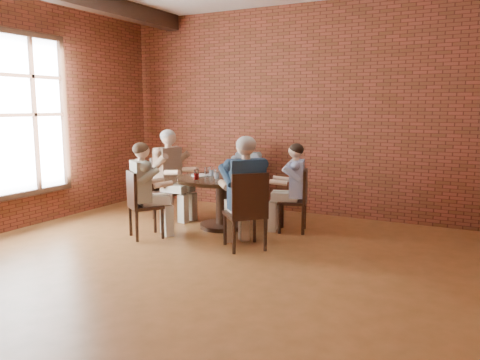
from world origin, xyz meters
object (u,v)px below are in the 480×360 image
at_px(diner_b, 247,176).
at_px(smartphone, 225,183).
at_px(diner_a, 293,188).
at_px(chair_e, 247,209).
at_px(chair_a, 298,198).
at_px(chair_b, 249,183).
at_px(diner_e, 245,193).
at_px(dining_table, 222,192).
at_px(chair_c, 167,185).
at_px(chair_d, 140,202).
at_px(diner_c, 171,175).
at_px(diner_d, 145,191).

xyz_separation_m(diner_b, smartphone, (0.44, -1.56, 0.13)).
bearing_deg(diner_a, chair_e, -24.58).
relative_size(chair_a, chair_b, 1.01).
distance_m(chair_a, diner_e, 1.12).
bearing_deg(dining_table, chair_a, 15.52).
height_order(chair_c, smartphone, chair_c).
relative_size(chair_d, diner_e, 0.65).
bearing_deg(chair_b, chair_a, -42.80).
distance_m(chair_d, diner_e, 1.50).
relative_size(diner_a, chair_e, 1.28).
xyz_separation_m(diner_b, chair_c, (-0.96, -0.95, -0.09)).
height_order(diner_a, chair_e, diner_a).
bearing_deg(diner_b, chair_b, 90.00).
height_order(dining_table, diner_c, diner_c).
xyz_separation_m(dining_table, diner_c, (-1.00, 0.13, 0.18)).
distance_m(diner_a, chair_d, 2.13).
bearing_deg(chair_c, diner_e, -108.56).
height_order(diner_b, diner_c, diner_c).
xyz_separation_m(diner_d, smartphone, (0.97, 0.47, 0.11)).
distance_m(chair_b, chair_c, 1.40).
relative_size(chair_c, chair_d, 1.07).
bearing_deg(diner_e, diner_a, -148.11).
relative_size(chair_b, chair_e, 0.91).
distance_m(dining_table, chair_d, 1.22).
distance_m(diner_e, smartphone, 0.54).
relative_size(diner_b, diner_c, 0.88).
xyz_separation_m(diner_a, diner_c, (-1.99, -0.15, 0.08)).
bearing_deg(diner_a, chair_a, 90.00).
distance_m(chair_c, smartphone, 1.54).
height_order(diner_c, diner_e, same).
bearing_deg(diner_d, chair_d, 90.00).
bearing_deg(chair_d, chair_a, -108.31).
height_order(diner_e, smartphone, diner_e).
relative_size(diner_c, chair_d, 1.54).
xyz_separation_m(diner_a, chair_e, (-0.17, -1.10, -0.10)).
relative_size(chair_c, diner_d, 0.76).
bearing_deg(chair_c, smartphone, -105.98).
relative_size(chair_a, chair_d, 0.98).
relative_size(chair_d, chair_e, 0.94).
distance_m(diner_c, diner_d, 1.11).
bearing_deg(chair_e, diner_d, -40.72).
bearing_deg(chair_e, chair_c, -71.53).
xyz_separation_m(dining_table, chair_e, (0.82, -0.82, -0.00)).
xyz_separation_m(dining_table, chair_b, (-0.14, 1.17, -0.04)).
distance_m(dining_table, diner_a, 1.03).
height_order(diner_a, diner_b, diner_a).
xyz_separation_m(diner_a, chair_b, (-1.13, 0.89, -0.14)).
bearing_deg(diner_d, chair_a, -109.00).
distance_m(chair_a, chair_d, 2.20).
height_order(chair_d, chair_e, chair_e).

